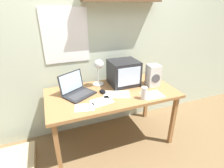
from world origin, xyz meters
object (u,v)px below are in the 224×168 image
at_px(corner_desk, 112,96).
at_px(juice_glass, 144,94).
at_px(computer_mouse, 103,91).
at_px(loose_paper_near_laptop, 102,101).
at_px(open_notebook, 84,107).
at_px(printed_handout, 117,94).
at_px(laptop, 76,89).
at_px(floor_cushion, 11,165).
at_px(crt_monitor, 124,73).
at_px(loose_paper_near_monitor, 152,95).
at_px(desk_lamp, 99,68).
at_px(space_heater, 153,75).

distance_m(corner_desk, juice_glass, 0.40).
bearing_deg(juice_glass, computer_mouse, 141.53).
distance_m(corner_desk, loose_paper_near_laptop, 0.26).
bearing_deg(open_notebook, computer_mouse, 41.75).
bearing_deg(juice_glass, printed_handout, 140.50).
xyz_separation_m(laptop, loose_paper_near_laptop, (0.22, -0.27, -0.06)).
distance_m(corner_desk, computer_mouse, 0.13).
bearing_deg(floor_cushion, printed_handout, -2.62).
relative_size(crt_monitor, juice_glass, 2.50).
bearing_deg(open_notebook, laptop, 93.68).
bearing_deg(laptop, loose_paper_near_monitor, -53.75).
relative_size(desk_lamp, computer_mouse, 3.06).
relative_size(loose_paper_near_monitor, open_notebook, 1.10).
distance_m(juice_glass, space_heater, 0.39).
relative_size(desk_lamp, floor_cushion, 0.73).
distance_m(space_heater, loose_paper_near_laptop, 0.75).
height_order(laptop, space_heater, space_heater).
bearing_deg(desk_lamp, floor_cushion, -165.04).
xyz_separation_m(juice_glass, loose_paper_near_monitor, (0.14, 0.04, -0.06)).
relative_size(laptop, loose_paper_near_monitor, 1.75).
distance_m(computer_mouse, loose_paper_near_monitor, 0.57).
distance_m(crt_monitor, juice_glass, 0.44).
bearing_deg(desk_lamp, open_notebook, -120.67).
bearing_deg(floor_cushion, crt_monitor, 7.30).
xyz_separation_m(corner_desk, desk_lamp, (-0.09, 0.20, 0.30)).
distance_m(crt_monitor, printed_handout, 0.34).
bearing_deg(laptop, loose_paper_near_laptop, -81.68).
bearing_deg(loose_paper_near_monitor, corner_desk, 148.81).
relative_size(juice_glass, loose_paper_near_monitor, 0.59).
xyz_separation_m(desk_lamp, open_notebook, (-0.28, -0.42, -0.24)).
distance_m(juice_glass, open_notebook, 0.64).
distance_m(open_notebook, printed_handout, 0.43).
height_order(desk_lamp, juice_glass, desk_lamp).
bearing_deg(laptop, crt_monitor, -25.41).
bearing_deg(printed_handout, loose_paper_near_monitor, -23.03).
height_order(computer_mouse, open_notebook, computer_mouse).
xyz_separation_m(laptop, floor_cushion, (-0.79, -0.12, -0.73)).
distance_m(corner_desk, floor_cushion, 1.33).
bearing_deg(printed_handout, loose_paper_near_laptop, -156.15).
distance_m(loose_paper_near_monitor, loose_paper_near_laptop, 0.58).
height_order(juice_glass, open_notebook, juice_glass).
xyz_separation_m(computer_mouse, loose_paper_near_monitor, (0.51, -0.26, -0.01)).
relative_size(laptop, juice_glass, 2.98).
bearing_deg(crt_monitor, floor_cushion, -172.73).
bearing_deg(desk_lamp, computer_mouse, -91.45).
bearing_deg(computer_mouse, open_notebook, -138.25).
distance_m(juice_glass, printed_handout, 0.31).
xyz_separation_m(desk_lamp, space_heater, (0.63, -0.21, -0.11)).
bearing_deg(laptop, open_notebook, -117.27).
bearing_deg(loose_paper_near_monitor, loose_paper_near_laptop, 173.33).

